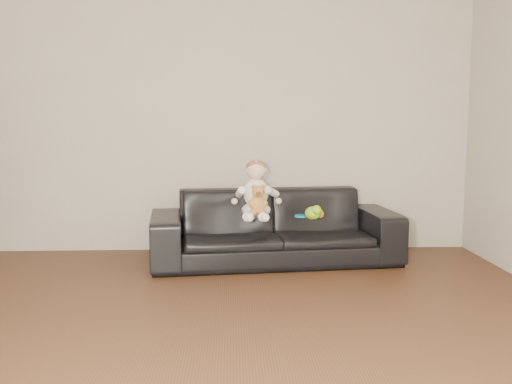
{
  "coord_description": "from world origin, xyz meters",
  "views": [
    {
      "loc": [
        0.25,
        -2.63,
        1.24
      ],
      "look_at": [
        0.45,
        2.15,
        0.63
      ],
      "focal_mm": 40.0,
      "sensor_mm": 36.0,
      "label": 1
    }
  ],
  "objects_px": {
    "toy_rattle": "(320,214)",
    "teddy_bear": "(258,200)",
    "baby": "(256,192)",
    "sofa": "(274,227)",
    "toy_blue_disc": "(301,216)",
    "toy_green": "(313,213)"
  },
  "relations": [
    {
      "from": "toy_rattle",
      "to": "teddy_bear",
      "type": "bearing_deg",
      "value": -168.13
    },
    {
      "from": "toy_rattle",
      "to": "baby",
      "type": "bearing_deg",
      "value": 175.87
    },
    {
      "from": "sofa",
      "to": "teddy_bear",
      "type": "relative_size",
      "value": 8.8
    },
    {
      "from": "teddy_bear",
      "to": "toy_rattle",
      "type": "xyz_separation_m",
      "value": [
        0.53,
        0.11,
        -0.14
      ]
    },
    {
      "from": "teddy_bear",
      "to": "toy_blue_disc",
      "type": "distance_m",
      "value": 0.45
    },
    {
      "from": "teddy_bear",
      "to": "toy_green",
      "type": "bearing_deg",
      "value": 17.82
    },
    {
      "from": "sofa",
      "to": "toy_green",
      "type": "height_order",
      "value": "sofa"
    },
    {
      "from": "baby",
      "to": "toy_blue_disc",
      "type": "bearing_deg",
      "value": 16.5
    },
    {
      "from": "sofa",
      "to": "toy_green",
      "type": "xyz_separation_m",
      "value": [
        0.3,
        -0.23,
        0.15
      ]
    },
    {
      "from": "teddy_bear",
      "to": "toy_blue_disc",
      "type": "height_order",
      "value": "teddy_bear"
    },
    {
      "from": "baby",
      "to": "toy_blue_disc",
      "type": "xyz_separation_m",
      "value": [
        0.39,
        0.03,
        -0.21
      ]
    },
    {
      "from": "baby",
      "to": "toy_rattle",
      "type": "xyz_separation_m",
      "value": [
        0.54,
        -0.04,
        -0.18
      ]
    },
    {
      "from": "baby",
      "to": "toy_rattle",
      "type": "relative_size",
      "value": 7.26
    },
    {
      "from": "teddy_bear",
      "to": "sofa",
      "type": "bearing_deg",
      "value": 73.18
    },
    {
      "from": "sofa",
      "to": "teddy_bear",
      "type": "xyz_separation_m",
      "value": [
        -0.15,
        -0.27,
        0.27
      ]
    },
    {
      "from": "baby",
      "to": "teddy_bear",
      "type": "bearing_deg",
      "value": -74.61
    },
    {
      "from": "toy_green",
      "to": "toy_blue_disc",
      "type": "height_order",
      "value": "toy_green"
    },
    {
      "from": "sofa",
      "to": "teddy_bear",
      "type": "height_order",
      "value": "teddy_bear"
    },
    {
      "from": "teddy_bear",
      "to": "toy_blue_disc",
      "type": "relative_size",
      "value": 2.19
    },
    {
      "from": "teddy_bear",
      "to": "toy_rattle",
      "type": "relative_size",
      "value": 3.56
    },
    {
      "from": "teddy_bear",
      "to": "toy_rattle",
      "type": "bearing_deg",
      "value": 25.2
    },
    {
      "from": "toy_green",
      "to": "toy_rattle",
      "type": "bearing_deg",
      "value": 46.47
    }
  ]
}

